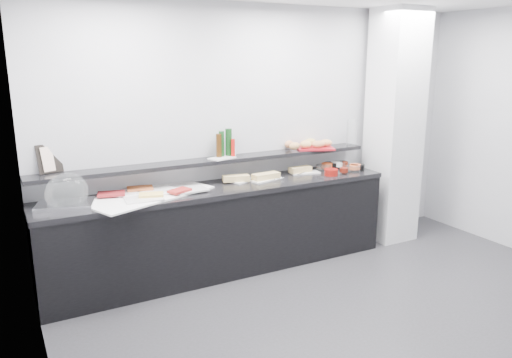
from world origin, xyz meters
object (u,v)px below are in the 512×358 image
framed_print (49,159)px  carafe (351,132)px  bread_tray (315,148)px  sandwich_plate_mid (266,180)px  cloche_base (65,205)px  condiment_tray (222,158)px

framed_print → carafe: (3.28, -0.14, 0.02)m
bread_tray → sandwich_plate_mid: bearing=-146.4°
framed_print → bread_tray: 2.77m
carafe → framed_print: bearing=177.5°
sandwich_plate_mid → bread_tray: (0.71, 0.14, 0.25)m
sandwich_plate_mid → cloche_base: bearing=164.9°
carafe → cloche_base: bearing=-177.4°
cloche_base → carafe: bearing=19.6°
sandwich_plate_mid → framed_print: (-2.06, 0.28, 0.37)m
framed_print → carafe: size_ratio=0.87×
framed_print → condiment_tray: 1.63m
condiment_tray → carafe: size_ratio=0.87×
cloche_base → condiment_tray: (1.55, 0.14, 0.24)m
sandwich_plate_mid → carafe: size_ratio=1.18×
cloche_base → framed_print: bearing=119.8°
cloche_base → condiment_tray: condiment_tray is taller
cloche_base → sandwich_plate_mid: 1.99m
bread_tray → carafe: 0.53m
carafe → sandwich_plate_mid: bearing=-173.4°
framed_print → bread_tray: (2.77, -0.14, -0.12)m
cloche_base → bread_tray: size_ratio=1.16×
cloche_base → bread_tray: (2.70, 0.14, 0.24)m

